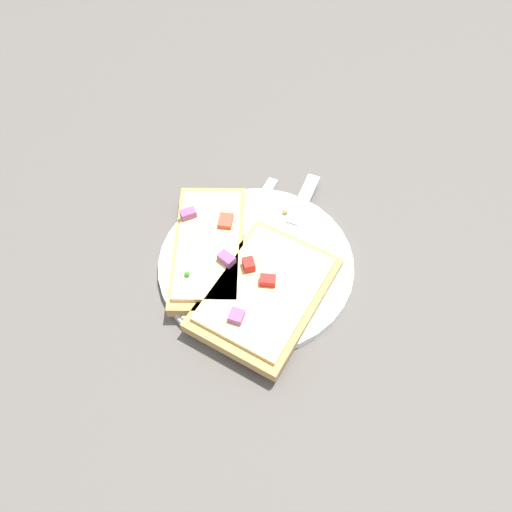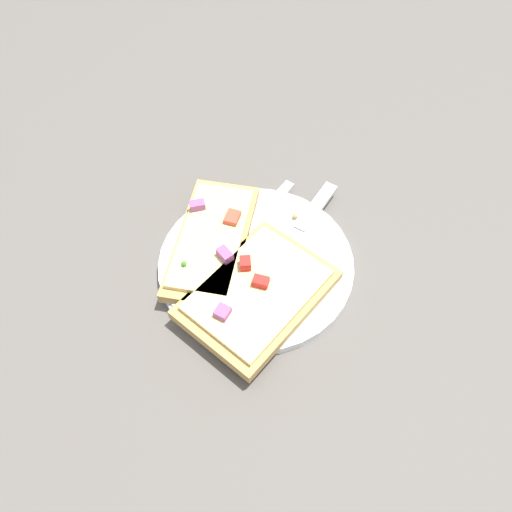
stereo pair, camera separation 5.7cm
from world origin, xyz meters
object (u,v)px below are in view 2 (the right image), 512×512
object	(u,v)px
knife	(295,236)
pizza_slice_corner	(212,240)
plate	(256,264)
pizza_slice_main	(257,293)
fork	(231,248)

from	to	relation	value
knife	pizza_slice_corner	xyz separation A→B (m)	(-0.10, 0.01, 0.01)
plate	pizza_slice_main	xyz separation A→B (m)	(-0.01, -0.05, 0.02)
fork	plate	bearing A→B (deg)	95.04
plate	pizza_slice_main	world-z (taller)	pizza_slice_main
fork	pizza_slice_corner	xyz separation A→B (m)	(-0.02, 0.01, 0.01)
plate	knife	distance (m)	0.06
pizza_slice_corner	plate	bearing A→B (deg)	76.21
fork	pizza_slice_corner	distance (m)	0.02
pizza_slice_main	fork	bearing A→B (deg)	-115.10
knife	pizza_slice_corner	bearing A→B (deg)	-50.96
plate	fork	world-z (taller)	fork
plate	knife	world-z (taller)	knife
fork	pizza_slice_main	size ratio (longest dim) A/B	0.93
knife	pizza_slice_corner	distance (m)	0.10
fork	pizza_slice_main	world-z (taller)	pizza_slice_main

